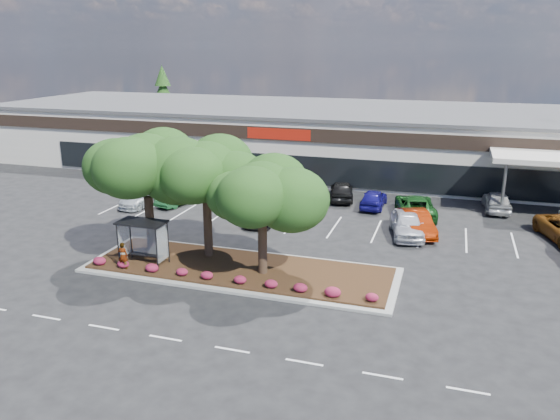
% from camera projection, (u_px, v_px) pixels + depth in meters
% --- Properties ---
extents(ground, '(160.00, 160.00, 0.00)m').
position_uv_depth(ground, '(248.00, 306.00, 27.22)').
color(ground, black).
rests_on(ground, ground).
extents(retail_store, '(80.40, 25.20, 6.25)m').
position_uv_depth(retail_store, '(363.00, 138.00, 57.23)').
color(retail_store, beige).
rests_on(retail_store, ground).
extents(landscape_island, '(18.00, 6.00, 0.26)m').
position_uv_depth(landscape_island, '(240.00, 269.00, 31.41)').
color(landscape_island, '#969691').
rests_on(landscape_island, ground).
extents(lane_markings, '(33.12, 20.06, 0.01)m').
position_uv_depth(lane_markings, '(301.00, 238.00, 36.77)').
color(lane_markings, silver).
rests_on(lane_markings, ground).
extents(shrub_row, '(17.00, 0.80, 0.50)m').
position_uv_depth(shrub_row, '(226.00, 277.00, 29.38)').
color(shrub_row, '#9C2141').
rests_on(shrub_row, landscape_island).
extents(bus_shelter, '(2.75, 1.55, 2.59)m').
position_uv_depth(bus_shelter, '(144.00, 230.00, 31.41)').
color(bus_shelter, black).
rests_on(bus_shelter, landscape_island).
extents(island_tree_west, '(7.20, 7.20, 7.89)m').
position_uv_depth(island_tree_west, '(148.00, 191.00, 32.42)').
color(island_tree_west, '#1C3511').
rests_on(island_tree_west, landscape_island).
extents(island_tree_mid, '(6.60, 6.60, 7.32)m').
position_uv_depth(island_tree_mid, '(207.00, 197.00, 32.13)').
color(island_tree_mid, '#1C3511').
rests_on(island_tree_mid, landscape_island).
extents(island_tree_east, '(5.80, 5.80, 6.50)m').
position_uv_depth(island_tree_east, '(262.00, 217.00, 29.72)').
color(island_tree_east, '#1C3511').
rests_on(island_tree_east, landscape_island).
extents(conifer_north_west, '(4.40, 4.40, 10.00)m').
position_uv_depth(conifer_north_west, '(164.00, 101.00, 76.41)').
color(conifer_north_west, '#1C3511').
rests_on(conifer_north_west, ground).
extents(person_waiting, '(0.59, 0.40, 1.59)m').
position_uv_depth(person_waiting, '(123.00, 255.00, 30.96)').
color(person_waiting, '#594C47').
rests_on(person_waiting, landscape_island).
extents(car_0, '(2.57, 4.86, 1.34)m').
position_uv_depth(car_0, '(143.00, 197.00, 44.18)').
color(car_0, silver).
rests_on(car_0, ground).
extents(car_1, '(2.70, 4.67, 1.46)m').
position_uv_depth(car_1, '(179.00, 195.00, 44.55)').
color(car_1, '#195227').
rests_on(car_1, ground).
extents(car_2, '(1.96, 4.30, 1.37)m').
position_uv_depth(car_2, '(272.00, 207.00, 41.48)').
color(car_2, '#174115').
rests_on(car_2, ground).
extents(car_3, '(2.73, 5.35, 1.49)m').
position_uv_depth(car_3, '(262.00, 212.00, 40.20)').
color(car_3, black).
rests_on(car_3, ground).
extents(car_5, '(3.23, 5.15, 1.60)m').
position_uv_depth(car_5, '(416.00, 223.00, 37.47)').
color(car_5, maroon).
rests_on(car_5, ground).
extents(car_6, '(2.93, 5.30, 1.71)m').
position_uv_depth(car_6, '(407.00, 224.00, 37.08)').
color(car_6, silver).
rests_on(car_6, ground).
extents(car_9, '(3.82, 6.50, 1.70)m').
position_uv_depth(car_9, '(177.00, 185.00, 47.54)').
color(car_9, '#1D5023').
rests_on(car_9, ground).
extents(car_10, '(3.60, 5.97, 1.55)m').
position_uv_depth(car_10, '(227.00, 188.00, 46.56)').
color(car_10, maroon).
rests_on(car_10, ground).
extents(car_11, '(2.91, 4.32, 1.37)m').
position_uv_depth(car_11, '(291.00, 194.00, 45.31)').
color(car_11, '#62270D').
rests_on(car_11, ground).
extents(car_12, '(2.81, 5.06, 1.63)m').
position_uv_depth(car_12, '(342.00, 190.00, 45.79)').
color(car_12, black).
rests_on(car_12, ground).
extents(car_13, '(1.86, 4.40, 1.49)m').
position_uv_depth(car_13, '(374.00, 199.00, 43.57)').
color(car_13, navy).
rests_on(car_13, ground).
extents(car_14, '(3.72, 6.30, 1.64)m').
position_uv_depth(car_14, '(415.00, 206.00, 41.34)').
color(car_14, '#134616').
rests_on(car_14, ground).
extents(car_15, '(2.17, 4.78, 1.59)m').
position_uv_depth(car_15, '(497.00, 201.00, 42.72)').
color(car_15, '#B2B2B2').
rests_on(car_15, ground).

